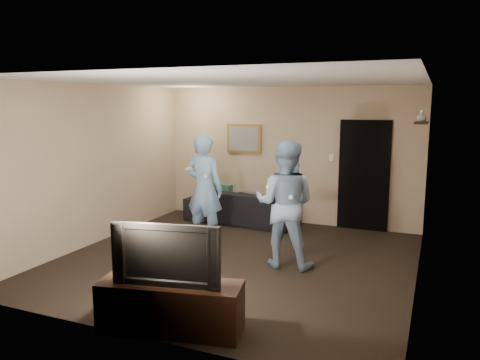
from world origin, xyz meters
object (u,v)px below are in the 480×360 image
at_px(sofa, 242,206).
at_px(television, 169,252).
at_px(wii_player_right, 285,204).
at_px(wii_player_left, 204,189).
at_px(tv_console, 171,307).

bearing_deg(sofa, television, 107.29).
bearing_deg(television, wii_player_right, 66.66).
height_order(television, wii_player_right, wii_player_right).
bearing_deg(sofa, wii_player_left, 90.94).
bearing_deg(television, wii_player_left, 99.09).
height_order(tv_console, wii_player_right, wii_player_right).
bearing_deg(sofa, tv_console, 107.29).
height_order(sofa, wii_player_left, wii_player_left).
distance_m(sofa, wii_player_left, 1.53).
relative_size(wii_player_left, wii_player_right, 1.00).
xyz_separation_m(television, wii_player_right, (0.47, 2.31, 0.07)).
bearing_deg(wii_player_left, tv_console, -69.16).
relative_size(sofa, wii_player_right, 1.21).
height_order(wii_player_left, wii_player_right, wii_player_left).
bearing_deg(tv_console, sofa, 91.73).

